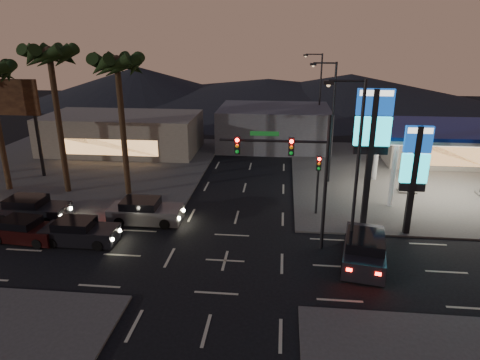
# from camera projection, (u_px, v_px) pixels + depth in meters

# --- Properties ---
(ground) EXTENTS (140.00, 140.00, 0.00)m
(ground) POSITION_uv_depth(u_px,v_px,m) (225.00, 261.00, 24.09)
(ground) COLOR black
(ground) RESTS_ON ground
(corner_lot_ne) EXTENTS (24.00, 24.00, 0.12)m
(corner_lot_ne) POSITION_uv_depth(u_px,v_px,m) (430.00, 178.00, 37.56)
(corner_lot_ne) COLOR #47443F
(corner_lot_ne) RESTS_ON ground
(corner_lot_nw) EXTENTS (24.00, 24.00, 0.12)m
(corner_lot_nw) POSITION_uv_depth(u_px,v_px,m) (81.00, 167.00, 40.65)
(corner_lot_nw) COLOR #47443F
(corner_lot_nw) RESTS_ON ground
(gas_station) EXTENTS (12.20, 8.20, 5.47)m
(gas_station) POSITION_uv_depth(u_px,v_px,m) (456.00, 132.00, 32.15)
(gas_station) COLOR silver
(gas_station) RESTS_ON ground
(convenience_store) EXTENTS (10.00, 6.00, 4.00)m
(convenience_store) POSITION_uv_depth(u_px,v_px,m) (438.00, 143.00, 41.43)
(convenience_store) COLOR #726B5B
(convenience_store) RESTS_ON ground
(pylon_sign_tall) EXTENTS (2.20, 0.35, 9.00)m
(pylon_sign_tall) POSITION_uv_depth(u_px,v_px,m) (372.00, 131.00, 26.34)
(pylon_sign_tall) COLOR black
(pylon_sign_tall) RESTS_ON ground
(pylon_sign_short) EXTENTS (1.60, 0.35, 7.00)m
(pylon_sign_short) POSITION_uv_depth(u_px,v_px,m) (415.00, 164.00, 25.73)
(pylon_sign_short) COLOR black
(pylon_sign_short) RESTS_ON ground
(traffic_signal_mast) EXTENTS (6.10, 0.39, 8.00)m
(traffic_signal_mast) POSITION_uv_depth(u_px,v_px,m) (295.00, 164.00, 23.88)
(traffic_signal_mast) COLOR black
(traffic_signal_mast) RESTS_ON ground
(pedestal_signal) EXTENTS (0.32, 0.39, 4.30)m
(pedestal_signal) POSITION_uv_depth(u_px,v_px,m) (318.00, 176.00, 29.16)
(pedestal_signal) COLOR black
(pedestal_signal) RESTS_ON ground
(streetlight_near) EXTENTS (2.14, 0.25, 10.00)m
(streetlight_near) POSITION_uv_depth(u_px,v_px,m) (354.00, 162.00, 22.50)
(streetlight_near) COLOR black
(streetlight_near) RESTS_ON ground
(streetlight_mid) EXTENTS (2.14, 0.25, 10.00)m
(streetlight_mid) POSITION_uv_depth(u_px,v_px,m) (330.00, 116.00, 34.72)
(streetlight_mid) COLOR black
(streetlight_mid) RESTS_ON ground
(streetlight_far) EXTENTS (2.14, 0.25, 10.00)m
(streetlight_far) POSITION_uv_depth(u_px,v_px,m) (318.00, 93.00, 47.87)
(streetlight_far) COLOR black
(streetlight_far) RESTS_ON ground
(palm_a) EXTENTS (4.41, 4.41, 10.86)m
(palm_a) POSITION_uv_depth(u_px,v_px,m) (118.00, 73.00, 30.80)
(palm_a) COLOR black
(palm_a) RESTS_ON ground
(palm_b) EXTENTS (4.41, 4.41, 11.46)m
(palm_b) POSITION_uv_depth(u_px,v_px,m) (51.00, 64.00, 31.10)
(palm_b) COLOR black
(palm_b) RESTS_ON ground
(billboard) EXTENTS (6.00, 0.30, 8.50)m
(billboard) POSITION_uv_depth(u_px,v_px,m) (5.00, 105.00, 36.21)
(billboard) COLOR black
(billboard) RESTS_ON ground
(building_far_west) EXTENTS (16.00, 8.00, 4.00)m
(building_far_west) POSITION_uv_depth(u_px,v_px,m) (122.00, 133.00, 45.46)
(building_far_west) COLOR #726B5B
(building_far_west) RESTS_ON ground
(building_far_mid) EXTENTS (12.00, 9.00, 4.40)m
(building_far_mid) POSITION_uv_depth(u_px,v_px,m) (274.00, 127.00, 47.61)
(building_far_mid) COLOR #4C4C51
(building_far_mid) RESTS_ON ground
(hill_left) EXTENTS (40.00, 40.00, 6.00)m
(hill_left) POSITION_uv_depth(u_px,v_px,m) (138.00, 83.00, 81.91)
(hill_left) COLOR black
(hill_left) RESTS_ON ground
(hill_right) EXTENTS (50.00, 50.00, 5.00)m
(hill_right) POSITION_uv_depth(u_px,v_px,m) (350.00, 88.00, 78.21)
(hill_right) COLOR black
(hill_right) RESTS_ON ground
(hill_center) EXTENTS (60.00, 60.00, 4.00)m
(hill_center) POSITION_uv_depth(u_px,v_px,m) (268.00, 90.00, 79.82)
(hill_center) COLOR black
(hill_center) RESTS_ON ground
(car_lane_a_front) EXTENTS (4.62, 1.98, 1.50)m
(car_lane_a_front) POSITION_uv_depth(u_px,v_px,m) (79.00, 232.00, 25.95)
(car_lane_a_front) COLOR black
(car_lane_a_front) RESTS_ON ground
(car_lane_a_mid) EXTENTS (4.49, 2.20, 1.42)m
(car_lane_a_mid) POSITION_uv_depth(u_px,v_px,m) (25.00, 230.00, 26.27)
(car_lane_a_mid) COLOR black
(car_lane_a_mid) RESTS_ON ground
(car_lane_b_front) EXTENTS (4.98, 2.13, 1.61)m
(car_lane_b_front) POSITION_uv_depth(u_px,v_px,m) (145.00, 212.00, 28.75)
(car_lane_b_front) COLOR #565558
(car_lane_b_front) RESTS_ON ground
(car_lane_b_mid) EXTENTS (5.00, 2.18, 1.62)m
(car_lane_b_mid) POSITION_uv_depth(u_px,v_px,m) (31.00, 210.00, 29.11)
(car_lane_b_mid) COLOR black
(car_lane_b_mid) RESTS_ON ground
(suv_station) EXTENTS (3.08, 5.48, 1.73)m
(suv_station) POSITION_uv_depth(u_px,v_px,m) (364.00, 249.00, 23.69)
(suv_station) COLOR black
(suv_station) RESTS_ON ground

